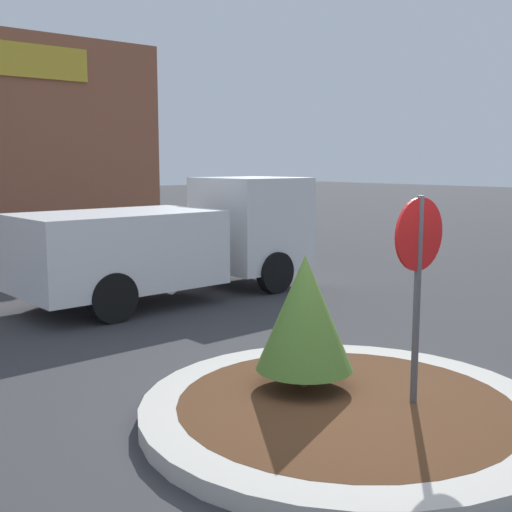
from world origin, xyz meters
The scene contains 5 objects.
ground_plane centered at (0.00, 0.00, 0.00)m, with size 120.00×120.00×0.00m, color #38383A.
traffic_island centered at (0.00, 0.00, 0.09)m, with size 4.17×4.17×0.18m.
stop_sign centered at (0.53, -0.44, 1.58)m, with size 0.72×0.07×2.27m.
island_shrub centered at (-0.02, 0.59, 1.00)m, with size 1.05×1.05×1.45m.
utility_truck centered at (1.94, 6.14, 1.14)m, with size 5.93×2.29×2.28m.
Camera 1 is at (-4.66, -4.24, 2.58)m, focal length 45.00 mm.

